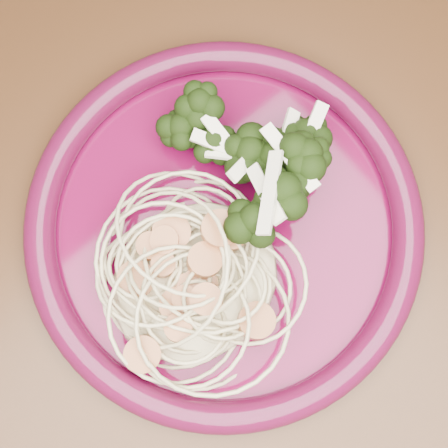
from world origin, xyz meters
TOP-DOWN VIEW (x-y plane):
  - dining_table at (0.00, 0.00)m, footprint 1.20×0.80m
  - dinner_plate at (0.02, -0.03)m, footprint 0.42×0.42m
  - spaghetti_pile at (-0.03, -0.05)m, footprint 0.18×0.17m
  - scallop_cluster at (-0.03, -0.05)m, footprint 0.18×0.18m
  - broccoli_pile at (0.07, -0.01)m, footprint 0.16×0.19m
  - onion_garnish at (0.07, -0.01)m, footprint 0.11×0.13m

SIDE VIEW (x-z plane):
  - dining_table at x=0.00m, z-range 0.28..1.03m
  - dinner_plate at x=0.02m, z-range 0.75..0.78m
  - spaghetti_pile at x=-0.03m, z-range 0.76..0.79m
  - broccoli_pile at x=0.07m, z-range 0.76..0.81m
  - scallop_cluster at x=-0.03m, z-range 0.79..0.84m
  - onion_garnish at x=0.07m, z-range 0.79..0.85m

